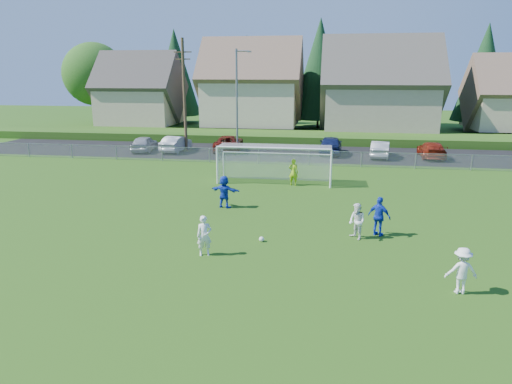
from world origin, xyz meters
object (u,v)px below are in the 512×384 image
car_f (380,149)px  soccer_goal (275,158)px  soccer_ball (262,239)px  car_b (176,144)px  car_e (331,145)px  player_white_c (462,271)px  player_blue_b (224,192)px  car_c (229,143)px  car_g (432,150)px  player_white_b (357,221)px  player_blue_a (379,216)px  goalkeeper (293,172)px  car_a (144,144)px  player_white_a (204,236)px

car_f → soccer_goal: 13.19m
soccer_ball → car_b: car_b is taller
car_e → car_f: (4.20, -0.92, -0.12)m
soccer_ball → player_white_c: (7.14, -3.67, 0.68)m
player_blue_b → car_b: bearing=-50.1°
car_c → car_e: 9.35m
soccer_goal → car_g: bearing=41.9°
player_blue_b → player_white_b: bearing=164.1°
soccer_ball → player_white_c: 8.05m
player_blue_a → car_b: bearing=-20.2°
player_blue_b → car_f: (9.87, 16.82, -0.18)m
soccer_ball → goalkeeper: size_ratio=0.13×
car_g → goalkeeper: bearing=48.8°
player_white_c → player_blue_a: 5.63m
car_c → player_blue_a: bearing=112.2°
soccer_ball → car_b: bearing=117.1°
car_b → player_white_b: bearing=130.2°
soccer_goal → player_white_b: bearing=-64.8°
car_c → car_f: (13.55, -1.19, -0.02)m
player_blue_b → player_blue_a: bearing=171.0°
player_white_c → player_blue_b: bearing=-45.4°
player_blue_b → car_a: bearing=-42.2°
player_white_a → goalkeeper: bearing=57.2°
player_white_b → soccer_goal: 11.19m
car_a → car_e: car_e is taller
car_b → car_c: car_c is taller
player_white_a → car_f: 25.17m
car_e → car_f: bearing=169.7°
car_b → soccer_goal: (10.39, -10.67, 0.91)m
player_white_b → car_a: size_ratio=0.39×
car_e → car_g: size_ratio=1.03×
player_white_c → car_a: player_white_c is taller
player_white_a → car_f: bearing=47.8°
player_blue_b → car_g: size_ratio=0.37×
car_a → goalkeeper: bearing=137.2°
soccer_ball → car_c: bearing=105.7°
player_blue_a → player_blue_b: player_blue_a is taller
car_f → car_a: bearing=8.4°
soccer_ball → player_white_b: (4.05, 0.97, 0.69)m
car_e → player_blue_b: bearing=74.4°
player_blue_a → car_g: 21.41m
player_white_a → car_c: 25.01m
player_blue_a → car_f: size_ratio=0.42×
car_a → car_f: (21.20, 0.18, -0.01)m
car_a → player_blue_b: bearing=118.6°
player_blue_b → player_white_a: bearing=109.5°
car_f → car_g: 4.32m
player_white_b → soccer_goal: (-4.76, 10.09, 0.83)m
car_e → car_f: car_e is taller
player_white_c → car_b: size_ratio=0.36×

